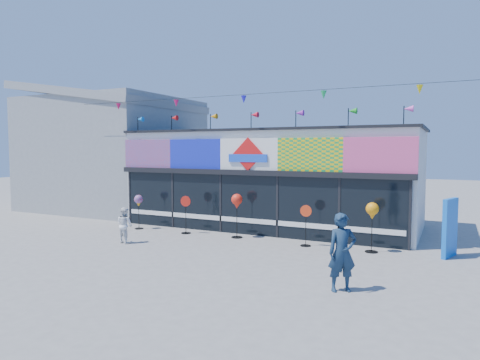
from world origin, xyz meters
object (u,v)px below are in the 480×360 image
Objects in this scene: spinner_0 at (139,202)px; child at (125,225)px; spinner_2 at (237,203)px; spinner_3 at (306,224)px; blue_sign at (450,228)px; spinner_1 at (186,214)px; spinner_4 at (372,212)px; adult_man at (342,252)px.

spinner_0 is 1.12× the size of child.
spinner_2 reaches higher than spinner_3.
blue_sign reaches higher than spinner_1.
spinner_4 is at bearing -149.84° from blue_sign.
blue_sign is 7.12m from spinner_2.
spinner_0 is at bearing -157.66° from blue_sign.
blue_sign is 1.22× the size of spinner_1.
spinner_3 is (7.15, 0.01, -0.39)m from spinner_0.
spinner_2 reaches higher than child.
child is at bearing -141.43° from spinner_2.
blue_sign is at bearing -155.58° from child.
spinner_2 is 1.30× the size of child.
spinner_4 reaches higher than spinner_0.
spinner_4 is 0.88× the size of adult_man.
blue_sign is at bearing 31.90° from adult_man.
spinner_0 is 7.16m from spinner_3.
blue_sign is 1.10× the size of spinner_2.
spinner_4 is at bearing 57.81° from adult_man.
spinner_2 is 0.90× the size of adult_man.
child is at bearing -144.86° from blue_sign.
spinner_3 is at bearing -153.73° from blue_sign.
spinner_1 is 7.04m from spinner_4.
spinner_3 is 0.77× the size of adult_man.
spinner_3 is at bearing -4.22° from spinner_2.
spinner_0 is at bearing -179.90° from spinner_3.
blue_sign is 5.10m from adult_man.
adult_man is at bearing -41.33° from spinner_2.
spinner_0 is 0.86× the size of spinner_2.
spinner_1 is at bearing -157.30° from blue_sign.
adult_man is (2.16, -4.09, 0.17)m from spinner_3.
spinner_3 is at bearing 0.10° from spinner_0.
spinner_4 is at bearing -1.31° from spinner_2.
spinner_0 is 0.88× the size of spinner_4.
spinner_1 is 8.15m from adult_man.
blue_sign reaches higher than spinner_3.
spinner_4 reaches higher than spinner_3.
spinner_2 is (2.15, 0.17, 0.53)m from spinner_1.
spinner_0 is 0.77× the size of adult_man.
blue_sign is 11.55m from spinner_0.
spinner_2 is at bearing 175.78° from spinner_3.
child is at bearing -158.49° from spinner_3.
adult_man is (9.31, -4.08, -0.22)m from spinner_0.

